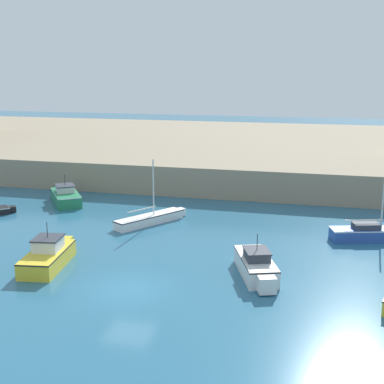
% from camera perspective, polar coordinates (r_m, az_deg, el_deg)
% --- Properties ---
extents(ground_plane, '(200.00, 200.00, 0.00)m').
position_cam_1_polar(ground_plane, '(28.15, -6.78, -10.25)').
color(ground_plane, '#28607F').
extents(quay_seawall, '(120.00, 40.00, 2.66)m').
position_cam_1_polar(quay_seawall, '(65.30, 5.66, 4.48)').
color(quay_seawall, gray).
rests_on(quay_seawall, ground).
extents(sailboat_white_1, '(4.07, 5.69, 4.72)m').
position_cam_1_polar(sailboat_white_1, '(39.13, -4.44, -2.83)').
color(sailboat_white_1, white).
rests_on(sailboat_white_1, ground).
extents(motorboat_white_3, '(3.05, 5.26, 2.42)m').
position_cam_1_polar(motorboat_white_3, '(29.61, 6.88, -7.78)').
color(motorboat_white_3, white).
rests_on(motorboat_white_3, ground).
extents(sailboat_blue_4, '(6.36, 3.00, 4.45)m').
position_cam_1_polar(sailboat_blue_4, '(37.32, 18.97, -4.16)').
color(sailboat_blue_4, '#284C9E').
rests_on(sailboat_blue_4, ground).
extents(motorboat_green_5, '(4.34, 5.23, 2.43)m').
position_cam_1_polar(motorboat_green_5, '(46.12, -13.34, -0.40)').
color(motorboat_green_5, '#237A4C').
rests_on(motorboat_green_5, ground).
extents(motorboat_yellow_6, '(2.53, 5.53, 2.60)m').
position_cam_1_polar(motorboat_yellow_6, '(31.94, -15.05, -6.52)').
color(motorboat_yellow_6, yellow).
rests_on(motorboat_yellow_6, ground).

